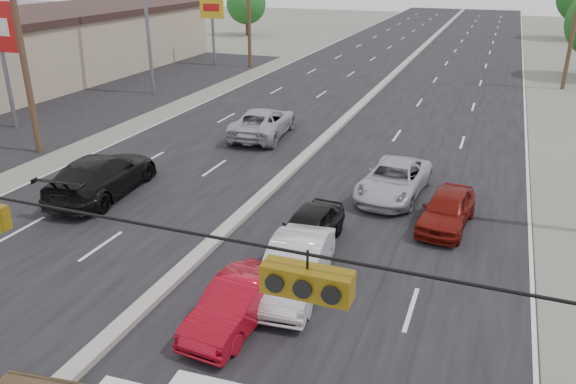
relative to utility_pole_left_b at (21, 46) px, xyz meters
name	(u,v)px	position (x,y,z in m)	size (l,w,h in m)	color
road_surface	(362,105)	(12.50, 15.00, -5.11)	(20.00, 160.00, 0.02)	black
center_median	(362,104)	(12.50, 15.00, -5.01)	(0.50, 160.00, 0.20)	gray
parking_lot	(97,100)	(-4.50, 10.00, -5.11)	(10.00, 42.00, 0.02)	black
utility_pole_left_b	(21,46)	(0.00, 0.00, 0.00)	(1.60, 0.30, 10.00)	#422D1E
utility_pole_left_c	(249,6)	(0.00, 25.00, 0.00)	(1.60, 0.30, 10.00)	#422D1E
utility_pole_right_c	(576,16)	(25.00, 25.00, 0.00)	(1.60, 0.30, 10.00)	#422D1E
pole_sign_far	(212,13)	(-3.50, 25.00, -0.70)	(2.20, 0.25, 6.00)	slate
tree_left_far	(246,4)	(-9.50, 45.00, -1.39)	(4.80, 4.80, 6.12)	#382619
red_sedan	(236,304)	(15.16, -9.26, -4.49)	(1.31, 3.76, 1.24)	maroon
queue_car_a	(309,228)	(15.50, -4.48, -4.47)	(1.51, 3.75, 1.28)	black
queue_car_b	(295,268)	(16.00, -7.18, -4.39)	(1.53, 4.38, 1.44)	silver
queue_car_c	(394,180)	(17.29, 0.72, -4.44)	(2.21, 4.80, 1.33)	#ADAFB5
queue_car_e	(447,210)	(19.58, -1.40, -4.45)	(1.54, 3.84, 1.31)	maroon
oncoming_near	(102,175)	(6.39, -3.30, -4.28)	(2.32, 5.70, 1.66)	black
oncoming_far	(263,123)	(9.21, 6.36, -4.35)	(2.52, 5.47, 1.52)	#A4A8AC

